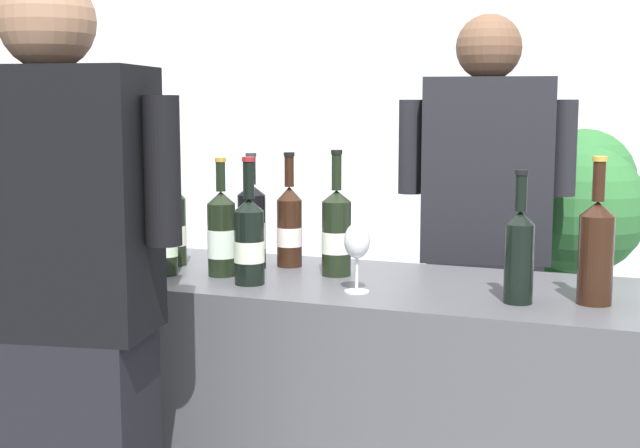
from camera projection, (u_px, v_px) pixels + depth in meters
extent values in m
cube|color=silver|center=(474.00, 102.00, 4.79)|extent=(8.00, 0.10, 2.80)
cube|color=#4C4C51|center=(292.00, 430.00, 2.51)|extent=(2.06, 0.61, 0.91)
cylinder|color=black|center=(249.00, 248.00, 2.31)|extent=(0.08, 0.08, 0.20)
cone|color=black|center=(249.00, 205.00, 2.30)|extent=(0.08, 0.08, 0.03)
cylinder|color=black|center=(249.00, 180.00, 2.29)|extent=(0.03, 0.03, 0.10)
cylinder|color=maroon|center=(248.00, 159.00, 2.28)|extent=(0.03, 0.03, 0.01)
cylinder|color=silver|center=(249.00, 251.00, 2.32)|extent=(0.08, 0.08, 0.06)
cylinder|color=black|center=(336.00, 239.00, 2.43)|extent=(0.08, 0.08, 0.21)
cone|color=black|center=(337.00, 196.00, 2.42)|extent=(0.08, 0.08, 0.03)
cylinder|color=black|center=(337.00, 172.00, 2.41)|extent=(0.03, 0.03, 0.10)
cylinder|color=black|center=(337.00, 152.00, 2.40)|extent=(0.03, 0.03, 0.01)
cylinder|color=white|center=(336.00, 242.00, 2.44)|extent=(0.08, 0.08, 0.06)
cylinder|color=black|center=(32.00, 225.00, 2.67)|extent=(0.08, 0.08, 0.22)
cone|color=black|center=(30.00, 186.00, 2.65)|extent=(0.08, 0.08, 0.03)
cylinder|color=black|center=(30.00, 169.00, 2.65)|extent=(0.03, 0.03, 0.08)
cylinder|color=maroon|center=(29.00, 155.00, 2.64)|extent=(0.03, 0.03, 0.01)
cylinder|color=white|center=(32.00, 229.00, 2.67)|extent=(0.08, 0.08, 0.07)
cylinder|color=black|center=(95.00, 223.00, 2.73)|extent=(0.08, 0.08, 0.22)
cone|color=black|center=(94.00, 183.00, 2.71)|extent=(0.08, 0.08, 0.03)
cylinder|color=black|center=(93.00, 163.00, 2.70)|extent=(0.03, 0.03, 0.09)
cylinder|color=black|center=(93.00, 146.00, 2.70)|extent=(0.04, 0.04, 0.01)
cylinder|color=silver|center=(95.00, 226.00, 2.73)|extent=(0.08, 0.08, 0.08)
cylinder|color=black|center=(252.00, 232.00, 2.54)|extent=(0.08, 0.08, 0.22)
cone|color=black|center=(251.00, 190.00, 2.52)|extent=(0.08, 0.08, 0.03)
cylinder|color=black|center=(251.00, 171.00, 2.52)|extent=(0.03, 0.03, 0.08)
cylinder|color=#333338|center=(251.00, 155.00, 2.51)|extent=(0.03, 0.03, 0.01)
cylinder|color=silver|center=(252.00, 235.00, 2.54)|extent=(0.08, 0.08, 0.08)
cylinder|color=black|center=(222.00, 240.00, 2.43)|extent=(0.08, 0.08, 0.20)
cone|color=black|center=(221.00, 197.00, 2.41)|extent=(0.08, 0.08, 0.03)
cylinder|color=black|center=(221.00, 177.00, 2.40)|extent=(0.03, 0.03, 0.08)
cylinder|color=#B79333|center=(220.00, 160.00, 2.40)|extent=(0.03, 0.03, 0.01)
cylinder|color=silver|center=(222.00, 243.00, 2.43)|extent=(0.08, 0.08, 0.08)
cylinder|color=black|center=(165.00, 242.00, 2.44)|extent=(0.07, 0.07, 0.19)
cone|color=black|center=(164.00, 202.00, 2.42)|extent=(0.07, 0.07, 0.04)
cylinder|color=black|center=(163.00, 178.00, 2.42)|extent=(0.03, 0.03, 0.10)
cylinder|color=maroon|center=(163.00, 158.00, 2.41)|extent=(0.03, 0.03, 0.01)
cylinder|color=#DBEFC5|center=(165.00, 245.00, 2.44)|extent=(0.07, 0.07, 0.06)
cylinder|color=black|center=(519.00, 264.00, 2.09)|extent=(0.07, 0.07, 0.19)
cone|color=black|center=(520.00, 218.00, 2.08)|extent=(0.07, 0.07, 0.03)
cylinder|color=black|center=(521.00, 193.00, 2.07)|extent=(0.03, 0.03, 0.09)
cylinder|color=black|center=(522.00, 172.00, 2.06)|extent=(0.03, 0.03, 0.01)
cylinder|color=black|center=(596.00, 260.00, 2.08)|extent=(0.08, 0.08, 0.21)
cone|color=black|center=(598.00, 209.00, 2.06)|extent=(0.08, 0.08, 0.03)
cylinder|color=black|center=(599.00, 181.00, 2.05)|extent=(0.03, 0.03, 0.09)
cylinder|color=#B79333|center=(600.00, 159.00, 2.05)|extent=(0.03, 0.03, 0.01)
cylinder|color=black|center=(289.00, 233.00, 2.57)|extent=(0.07, 0.07, 0.20)
cone|color=black|center=(289.00, 193.00, 2.55)|extent=(0.07, 0.07, 0.04)
cylinder|color=black|center=(289.00, 172.00, 2.55)|extent=(0.03, 0.03, 0.09)
cylinder|color=black|center=(289.00, 154.00, 2.54)|extent=(0.03, 0.03, 0.01)
cylinder|color=silver|center=(289.00, 237.00, 2.57)|extent=(0.08, 0.08, 0.06)
cylinder|color=black|center=(174.00, 232.00, 2.59)|extent=(0.07, 0.07, 0.20)
cone|color=black|center=(173.00, 193.00, 2.57)|extent=(0.07, 0.07, 0.04)
cylinder|color=black|center=(172.00, 171.00, 2.57)|extent=(0.03, 0.03, 0.09)
cylinder|color=black|center=(172.00, 153.00, 2.56)|extent=(0.03, 0.03, 0.01)
cylinder|color=#ECEECA|center=(174.00, 235.00, 2.59)|extent=(0.08, 0.08, 0.06)
cylinder|color=silver|center=(357.00, 292.00, 2.22)|extent=(0.06, 0.06, 0.00)
cylinder|color=silver|center=(357.00, 274.00, 2.22)|extent=(0.01, 0.01, 0.09)
ellipsoid|color=silver|center=(357.00, 241.00, 2.21)|extent=(0.07, 0.07, 0.09)
ellipsoid|color=maroon|center=(357.00, 247.00, 2.21)|extent=(0.05, 0.05, 0.03)
cylinder|color=silver|center=(73.00, 231.00, 2.48)|extent=(0.24, 0.24, 0.24)
torus|color=silver|center=(71.00, 188.00, 2.46)|extent=(0.25, 0.25, 0.01)
cube|color=black|center=(480.00, 388.00, 2.93)|extent=(0.41, 0.31, 0.88)
cube|color=black|center=(486.00, 169.00, 2.83)|extent=(0.45, 0.32, 0.59)
sphere|color=brown|center=(489.00, 47.00, 2.77)|extent=(0.21, 0.21, 0.21)
cylinder|color=black|center=(564.00, 148.00, 2.78)|extent=(0.08, 0.08, 0.31)
cylinder|color=black|center=(411.00, 147.00, 2.86)|extent=(0.08, 0.08, 0.31)
cube|color=black|center=(55.00, 202.00, 1.94)|extent=(0.47, 0.32, 0.60)
sphere|color=#8C664C|center=(47.00, 22.00, 1.89)|extent=(0.21, 0.21, 0.21)
cylinder|color=black|center=(162.00, 171.00, 1.89)|extent=(0.08, 0.08, 0.33)
cylinder|color=brown|center=(543.00, 426.00, 3.35)|extent=(0.30, 0.30, 0.32)
sphere|color=#2D6B33|center=(551.00, 272.00, 3.38)|extent=(0.46, 0.46, 0.46)
sphere|color=#2D6B33|center=(526.00, 306.00, 3.27)|extent=(0.34, 0.34, 0.34)
sphere|color=#2D6B33|center=(558.00, 290.00, 3.37)|extent=(0.31, 0.31, 0.31)
sphere|color=#2D6B33|center=(583.00, 180.00, 3.28)|extent=(0.39, 0.39, 0.39)
sphere|color=#2D6B33|center=(580.00, 209.00, 3.11)|extent=(0.47, 0.47, 0.47)
sphere|color=#2D6B33|center=(540.00, 186.00, 3.25)|extent=(0.33, 0.33, 0.33)
sphere|color=#2D6B33|center=(534.00, 228.00, 3.30)|extent=(0.40, 0.40, 0.40)
cylinder|color=#4C3823|center=(547.00, 310.00, 3.29)|extent=(0.05, 0.05, 0.60)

